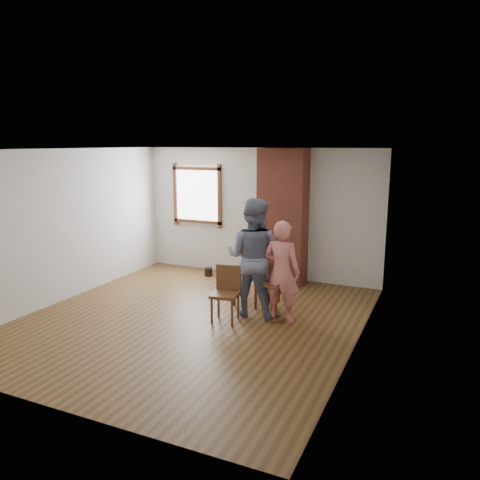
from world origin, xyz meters
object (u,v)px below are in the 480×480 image
(dining_chair_left, at_px, (251,270))
(person_pink, at_px, (281,272))
(stoneware_crock, at_px, (259,273))
(side_table, at_px, (276,295))
(man, at_px, (253,257))
(dining_chair_right, at_px, (226,290))

(dining_chair_left, height_order, person_pink, person_pink)
(stoneware_crock, xyz_separation_m, side_table, (0.92, -1.64, 0.18))
(dining_chair_left, distance_m, man, 0.69)
(person_pink, bearing_deg, man, -11.04)
(stoneware_crock, bearing_deg, man, -71.71)
(dining_chair_right, bearing_deg, person_pink, 12.54)
(person_pink, bearing_deg, stoneware_crock, -58.28)
(dining_chair_left, bearing_deg, person_pink, -40.50)
(dining_chair_right, distance_m, man, 0.66)
(dining_chair_left, bearing_deg, side_table, -43.87)
(stoneware_crock, distance_m, dining_chair_left, 1.11)
(side_table, xyz_separation_m, man, (-0.41, 0.09, 0.53))
(side_table, bearing_deg, person_pink, -2.77)
(stoneware_crock, xyz_separation_m, person_pink, (1.01, -1.64, 0.56))
(man, bearing_deg, dining_chair_right, 53.58)
(dining_chair_right, bearing_deg, man, 46.35)
(side_table, bearing_deg, dining_chair_left, 137.38)
(man, height_order, person_pink, man)
(man, xyz_separation_m, person_pink, (0.50, -0.10, -0.15))
(stoneware_crock, height_order, person_pink, person_pink)
(stoneware_crock, distance_m, man, 1.77)
(dining_chair_right, height_order, person_pink, person_pink)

